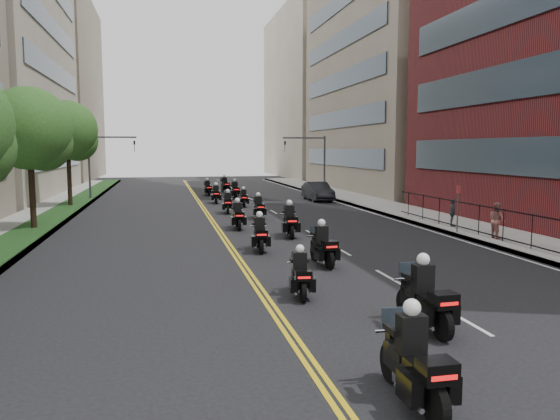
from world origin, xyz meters
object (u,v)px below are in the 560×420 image
at_px(motorcycle_0, 414,364).
at_px(motorcycle_2, 300,276).
at_px(motorcycle_10, 216,195).
at_px(motorcycle_12, 208,189).
at_px(pedestrian_b, 497,220).
at_px(motorcycle_13, 225,186).
at_px(motorcycle_11, 235,191).
at_px(motorcycle_4, 260,235).
at_px(motorcycle_7, 259,208).
at_px(parked_sedan, 318,191).
at_px(motorcycle_6, 238,217).
at_px(motorcycle_9, 244,199).
at_px(motorcycle_5, 290,222).
at_px(motorcycle_8, 228,204).
at_px(motorcycle_1, 425,300).
at_px(motorcycle_3, 323,247).
at_px(pedestrian_c, 453,212).

xyz_separation_m(motorcycle_0, motorcycle_2, (-0.19, 7.19, -0.11)).
distance_m(motorcycle_10, motorcycle_12, 7.35).
bearing_deg(pedestrian_b, motorcycle_13, 15.16).
distance_m(motorcycle_11, pedestrian_b, 26.39).
distance_m(motorcycle_10, pedestrian_b, 24.00).
xyz_separation_m(motorcycle_4, motorcycle_7, (1.83, 10.79, -0.02)).
height_order(motorcycle_7, parked_sedan, motorcycle_7).
bearing_deg(parked_sedan, motorcycle_6, -121.32).
height_order(motorcycle_7, motorcycle_9, motorcycle_7).
distance_m(motorcycle_6, motorcycle_7, 4.57).
distance_m(motorcycle_5, motorcycle_7, 7.37).
distance_m(motorcycle_0, motorcycle_9, 32.76).
distance_m(motorcycle_8, motorcycle_12, 14.40).
relative_size(motorcycle_1, motorcycle_12, 1.13).
height_order(motorcycle_12, parked_sedan, motorcycle_12).
xyz_separation_m(motorcycle_2, motorcycle_8, (0.34, 21.60, 0.04)).
xyz_separation_m(motorcycle_8, motorcycle_10, (-0.13, 7.05, 0.02)).
xyz_separation_m(motorcycle_3, motorcycle_6, (-1.89, 10.03, -0.02)).
bearing_deg(motorcycle_8, motorcycle_9, 72.19).
bearing_deg(motorcycle_12, motorcycle_11, -65.68).
distance_m(motorcycle_0, pedestrian_c, 21.97).
height_order(motorcycle_6, motorcycle_8, motorcycle_6).
relative_size(motorcycle_11, pedestrian_b, 1.39).
xyz_separation_m(motorcycle_5, motorcycle_12, (-2.08, 25.12, -0.08)).
bearing_deg(motorcycle_11, pedestrian_c, -66.04).
distance_m(motorcycle_0, motorcycle_3, 11.38).
bearing_deg(motorcycle_0, motorcycle_6, 90.58).
bearing_deg(motorcycle_2, pedestrian_c, 51.95).
bearing_deg(parked_sedan, pedestrian_b, -83.67).
height_order(motorcycle_12, pedestrian_c, pedestrian_c).
relative_size(motorcycle_4, pedestrian_b, 1.34).
distance_m(motorcycle_4, motorcycle_7, 10.95).
height_order(motorcycle_3, motorcycle_4, motorcycle_3).
bearing_deg(motorcycle_4, motorcycle_10, 94.71).
relative_size(motorcycle_2, motorcycle_7, 0.94).
bearing_deg(parked_sedan, motorcycle_0, -104.20).
relative_size(motorcycle_8, parked_sedan, 0.46).
height_order(motorcycle_0, motorcycle_11, motorcycle_0).
bearing_deg(motorcycle_0, motorcycle_12, 90.20).
bearing_deg(motorcycle_12, pedestrian_c, -69.34).
relative_size(motorcycle_10, motorcycle_12, 1.02).
relative_size(motorcycle_4, motorcycle_9, 1.11).
bearing_deg(motorcycle_10, motorcycle_7, -77.88).
bearing_deg(motorcycle_13, motorcycle_12, -128.76).
bearing_deg(pedestrian_c, motorcycle_11, 52.28).
xyz_separation_m(motorcycle_13, parked_sedan, (6.80, -10.16, 0.08)).
bearing_deg(motorcycle_1, motorcycle_9, 87.51).
relative_size(motorcycle_1, motorcycle_10, 1.11).
xyz_separation_m(motorcycle_6, motorcycle_7, (1.89, 4.16, -0.02)).
bearing_deg(motorcycle_4, motorcycle_8, 94.00).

